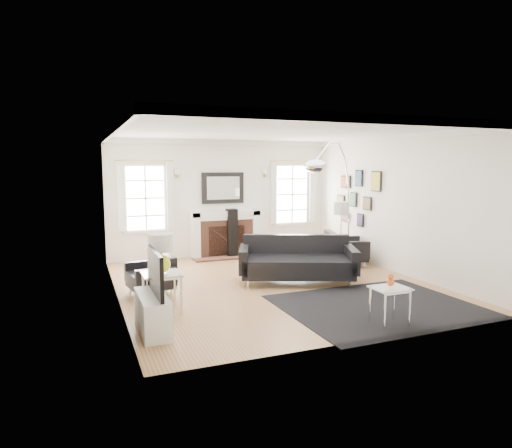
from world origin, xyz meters
name	(u,v)px	position (x,y,z in m)	size (l,w,h in m)	color
floor	(271,284)	(0.00, 0.00, 0.00)	(6.00, 6.00, 0.00)	olive
back_wall	(222,198)	(0.00, 3.00, 1.40)	(5.50, 0.04, 2.80)	white
front_wall	(370,231)	(0.00, -3.00, 1.40)	(5.50, 0.04, 2.80)	white
left_wall	(115,215)	(-2.75, 0.00, 1.40)	(0.04, 6.00, 2.80)	white
right_wall	(395,204)	(2.75, 0.00, 1.40)	(0.04, 6.00, 2.80)	white
ceiling	(272,131)	(0.00, 0.00, 2.80)	(5.50, 6.00, 0.02)	white
crown_molding	(272,135)	(0.00, 0.00, 2.74)	(5.50, 6.00, 0.12)	white
fireplace	(225,234)	(0.00, 2.79, 0.54)	(1.70, 0.69, 1.11)	white
mantel_mirror	(223,188)	(0.00, 2.95, 1.65)	(1.05, 0.07, 0.75)	black
window_left	(145,198)	(-1.85, 2.95, 1.46)	(1.24, 0.15, 1.62)	white
window_right	(292,194)	(1.85, 2.95, 1.46)	(1.24, 0.15, 1.62)	white
gallery_wall	(357,194)	(2.72, 1.30, 1.53)	(0.04, 1.73, 1.29)	black
tv_unit	(153,308)	(-2.44, -1.70, 0.33)	(0.35, 1.00, 1.09)	white
area_rug	(379,306)	(0.99, -1.92, 0.01)	(2.94, 2.45, 0.01)	black
sofa	(297,262)	(0.51, -0.05, 0.38)	(2.36, 1.72, 0.70)	black
armchair_left	(153,276)	(-2.15, 0.17, 0.30)	(0.82, 0.89, 0.54)	black
armchair_right	(344,249)	(2.14, 0.91, 0.34)	(1.05, 1.12, 0.62)	black
coffee_table	(316,261)	(1.04, 0.18, 0.31)	(0.77, 0.77, 0.34)	silver
side_table_left	(162,281)	(-2.20, -0.99, 0.50)	(0.56, 0.56, 0.61)	silver
nesting_table	(390,296)	(0.62, -2.65, 0.42)	(0.49, 0.41, 0.54)	silver
gourd_lamp	(161,251)	(-2.20, -0.99, 0.95)	(0.37, 0.37, 0.59)	yellow
orange_vase	(390,281)	(0.62, -2.65, 0.63)	(0.11, 0.11, 0.17)	#C94819
arc_floor_lamp	(334,201)	(1.40, 0.14, 1.49)	(1.94, 1.80, 2.75)	silver
stick_floor_lamp	(341,212)	(1.45, -0.05, 1.29)	(0.30, 0.30, 1.49)	#AF953C
speaker_tower	(232,233)	(0.12, 2.65, 0.58)	(0.23, 0.23, 1.16)	black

